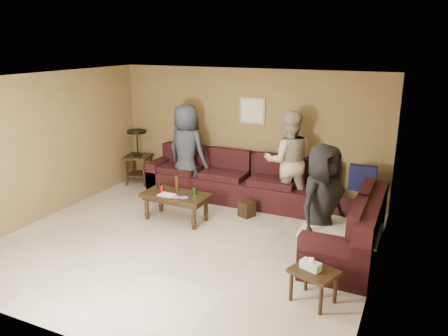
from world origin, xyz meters
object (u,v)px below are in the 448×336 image
at_px(person_left, 187,151).
at_px(person_right, 322,204).
at_px(end_table_left, 138,156).
at_px(person_middle, 288,161).
at_px(side_table_right, 313,274).
at_px(waste_bin, 247,209).
at_px(sectional_sofa, 269,199).
at_px(coffee_table, 176,198).

height_order(person_left, person_right, person_left).
distance_m(end_table_left, person_middle, 3.38).
bearing_deg(side_table_right, person_right, 99.12).
height_order(end_table_left, person_left, person_left).
xyz_separation_m(end_table_left, person_left, (1.31, -0.19, 0.30)).
xyz_separation_m(side_table_right, person_middle, (-1.16, 2.76, 0.54)).
height_order(waste_bin, person_right, person_right).
distance_m(person_left, person_middle, 2.06).
bearing_deg(sectional_sofa, end_table_left, 169.70).
relative_size(sectional_sofa, person_left, 2.54).
relative_size(person_left, person_middle, 1.00).
relative_size(sectional_sofa, coffee_table, 3.97).
relative_size(coffee_table, person_left, 0.64).
distance_m(person_middle, person_right, 1.99).
distance_m(sectional_sofa, person_right, 1.80).
distance_m(coffee_table, side_table_right, 3.11).
bearing_deg(waste_bin, person_left, 159.77).
bearing_deg(person_middle, coffee_table, 15.78).
distance_m(sectional_sofa, end_table_left, 3.24).
bearing_deg(end_table_left, sectional_sofa, -10.30).
relative_size(end_table_left, person_right, 0.69).
relative_size(side_table_right, waste_bin, 2.20).
relative_size(sectional_sofa, waste_bin, 16.50).
height_order(sectional_sofa, side_table_right, sectional_sofa).
height_order(end_table_left, waste_bin, end_table_left).
height_order(sectional_sofa, coffee_table, sectional_sofa).
bearing_deg(person_right, coffee_table, 104.07).
relative_size(coffee_table, end_table_left, 1.00).
bearing_deg(person_left, coffee_table, 123.16).
bearing_deg(sectional_sofa, person_middle, 68.26).
bearing_deg(person_right, end_table_left, 90.55).
relative_size(end_table_left, waste_bin, 4.16).
height_order(coffee_table, end_table_left, end_table_left).
relative_size(side_table_right, person_left, 0.34).
relative_size(waste_bin, person_middle, 0.15).
bearing_deg(coffee_table, person_middle, 39.34).
xyz_separation_m(coffee_table, person_left, (-0.46, 1.22, 0.51)).
bearing_deg(side_table_right, waste_bin, 128.69).
xyz_separation_m(coffee_table, end_table_left, (-1.78, 1.41, 0.21)).
bearing_deg(side_table_right, person_middle, 112.75).
xyz_separation_m(person_left, person_right, (3.05, -1.64, -0.06)).
relative_size(sectional_sofa, end_table_left, 3.97).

